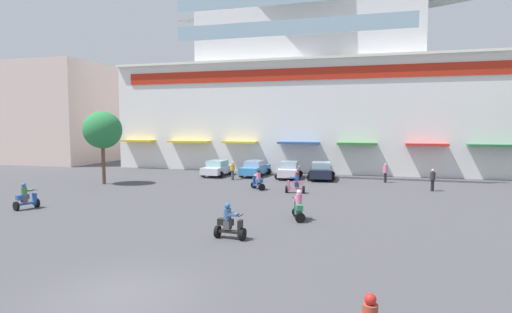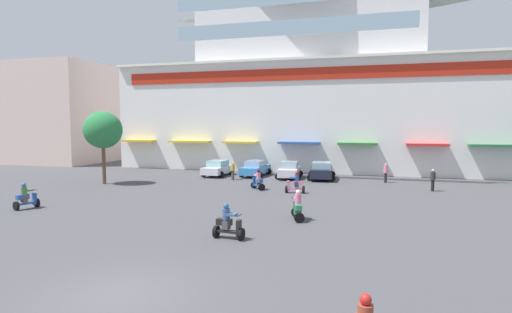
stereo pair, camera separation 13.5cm
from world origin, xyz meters
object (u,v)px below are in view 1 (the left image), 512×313
(parked_car_3, at_px, (321,171))
(scooter_rider_2, at_px, (299,207))
(scooter_rider_0, at_px, (230,224))
(scooter_rider_4, at_px, (258,181))
(scooter_rider_5, at_px, (26,198))
(pedestrian_2, at_px, (385,172))
(pedestrian_0, at_px, (433,179))
(pedestrian_1, at_px, (233,170))
(parked_car_0, at_px, (217,168))
(parked_car_2, at_px, (289,170))
(parked_car_1, at_px, (255,168))
(scooter_rider_3, at_px, (295,184))
(plaza_tree_0, at_px, (102,130))

(parked_car_3, height_order, scooter_rider_2, scooter_rider_2)
(scooter_rider_0, relative_size, scooter_rider_4, 1.01)
(parked_car_3, bearing_deg, scooter_rider_5, -130.97)
(scooter_rider_2, height_order, pedestrian_2, pedestrian_2)
(scooter_rider_2, height_order, pedestrian_0, pedestrian_0)
(pedestrian_1, relative_size, pedestrian_2, 0.97)
(pedestrian_1, bearing_deg, parked_car_3, 18.46)
(parked_car_0, xyz_separation_m, pedestrian_0, (18.28, -3.82, 0.19))
(pedestrian_2, bearing_deg, scooter_rider_2, -107.33)
(parked_car_2, bearing_deg, scooter_rider_4, -98.88)
(scooter_rider_2, bearing_deg, parked_car_0, 124.12)
(parked_car_1, relative_size, pedestrian_2, 2.81)
(pedestrian_0, distance_m, pedestrian_2, 4.80)
(scooter_rider_3, bearing_deg, pedestrian_2, 48.47)
(scooter_rider_5, relative_size, pedestrian_0, 0.95)
(scooter_rider_2, distance_m, pedestrian_1, 15.44)
(scooter_rider_3, xyz_separation_m, pedestrian_2, (6.32, 7.14, 0.26))
(plaza_tree_0, height_order, scooter_rider_3, plaza_tree_0)
(parked_car_0, distance_m, scooter_rider_2, 18.52)
(plaza_tree_0, distance_m, parked_car_0, 10.81)
(parked_car_3, distance_m, scooter_rider_5, 22.83)
(parked_car_0, bearing_deg, scooter_rider_4, -48.58)
(parked_car_1, relative_size, pedestrian_0, 2.77)
(parked_car_1, xyz_separation_m, scooter_rider_0, (4.67, -20.42, -0.10))
(parked_car_0, distance_m, pedestrian_0, 18.68)
(parked_car_0, distance_m, scooter_rider_0, 21.14)
(parked_car_2, xyz_separation_m, pedestrian_2, (8.26, -0.38, 0.15))
(scooter_rider_3, bearing_deg, pedestrian_0, 20.43)
(parked_car_1, height_order, pedestrian_0, pedestrian_0)
(parked_car_3, distance_m, pedestrian_2, 5.43)
(scooter_rider_0, distance_m, pedestrian_2, 20.52)
(scooter_rider_0, relative_size, scooter_rider_5, 1.00)
(parked_car_0, height_order, scooter_rider_0, scooter_rider_0)
(parked_car_0, relative_size, scooter_rider_5, 2.63)
(scooter_rider_5, distance_m, pedestrian_1, 16.58)
(parked_car_1, height_order, parked_car_3, parked_car_3)
(parked_car_2, bearing_deg, pedestrian_0, -19.16)
(pedestrian_0, relative_size, pedestrian_2, 1.01)
(parked_car_0, relative_size, pedestrian_1, 2.58)
(plaza_tree_0, xyz_separation_m, parked_car_3, (16.78, 7.60, -3.61))
(plaza_tree_0, distance_m, pedestrian_1, 11.22)
(scooter_rider_5, distance_m, pedestrian_0, 26.97)
(scooter_rider_2, relative_size, pedestrian_0, 0.97)
(scooter_rider_4, bearing_deg, parked_car_0, 131.42)
(scooter_rider_0, bearing_deg, plaza_tree_0, 141.22)
(scooter_rider_0, height_order, scooter_rider_5, scooter_rider_0)
(parked_car_3, distance_m, scooter_rider_3, 7.70)
(scooter_rider_0, xyz_separation_m, scooter_rider_4, (-2.32, 12.95, -0.01))
(scooter_rider_2, distance_m, scooter_rider_5, 15.74)
(plaza_tree_0, distance_m, scooter_rider_2, 19.57)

